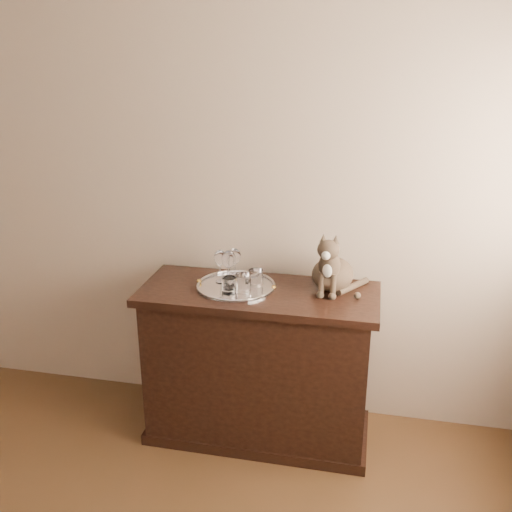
{
  "coord_description": "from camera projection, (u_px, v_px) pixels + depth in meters",
  "views": [
    {
      "loc": [
        1.13,
        -0.64,
        1.98
      ],
      "look_at": [
        0.58,
        1.95,
        1.03
      ],
      "focal_mm": 40.0,
      "sensor_mm": 36.0,
      "label": 1
    }
  ],
  "objects": [
    {
      "name": "wine_glass_b",
      "position": [
        235.0,
        265.0,
        2.93
      ],
      "size": [
        0.07,
        0.07,
        0.18
      ],
      "primitive_type": null,
      "color": "white",
      "rests_on": "tray"
    },
    {
      "name": "tumbler_a",
      "position": [
        243.0,
        283.0,
        2.81
      ],
      "size": [
        0.08,
        0.08,
        0.09
      ],
      "primitive_type": "cylinder",
      "color": "silver",
      "rests_on": "tray"
    },
    {
      "name": "tumbler_b",
      "position": [
        229.0,
        285.0,
        2.8
      ],
      "size": [
        0.07,
        0.07,
        0.08
      ],
      "primitive_type": "cylinder",
      "color": "white",
      "rests_on": "tray"
    },
    {
      "name": "wine_glass_d",
      "position": [
        229.0,
        268.0,
        2.86
      ],
      "size": [
        0.07,
        0.07,
        0.19
      ],
      "primitive_type": null,
      "color": "silver",
      "rests_on": "tray"
    },
    {
      "name": "sideboard",
      "position": [
        259.0,
        364.0,
        3.0
      ],
      "size": [
        1.2,
        0.5,
        0.85
      ],
      "primitive_type": null,
      "color": "black",
      "rests_on": "ground"
    },
    {
      "name": "tray",
      "position": [
        236.0,
        287.0,
        2.89
      ],
      "size": [
        0.4,
        0.4,
        0.01
      ],
      "primitive_type": "cylinder",
      "color": "silver",
      "rests_on": "sideboard"
    },
    {
      "name": "wall_back",
      "position": [
        162.0,
        175.0,
        3.09
      ],
      "size": [
        4.0,
        0.1,
        2.7
      ],
      "primitive_type": "cube",
      "color": "#C0AB90",
      "rests_on": "ground"
    },
    {
      "name": "cat",
      "position": [
        333.0,
        259.0,
        2.82
      ],
      "size": [
        0.36,
        0.34,
        0.32
      ],
      "primitive_type": null,
      "rotation": [
        0.0,
        0.0,
        -0.15
      ],
      "color": "#4B382D",
      "rests_on": "sideboard"
    },
    {
      "name": "tumbler_c",
      "position": [
        256.0,
        278.0,
        2.88
      ],
      "size": [
        0.07,
        0.07,
        0.08
      ],
      "primitive_type": "cylinder",
      "color": "white",
      "rests_on": "tray"
    },
    {
      "name": "wine_glass_a",
      "position": [
        220.0,
        266.0,
        2.92
      ],
      "size": [
        0.07,
        0.07,
        0.17
      ],
      "primitive_type": null,
      "color": "white",
      "rests_on": "tray"
    }
  ]
}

